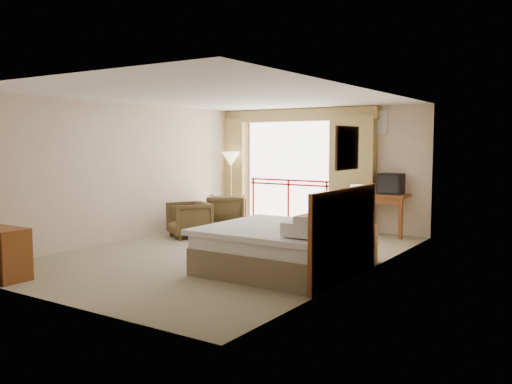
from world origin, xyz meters
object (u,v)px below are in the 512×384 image
Objects in this scene: nightstand at (359,243)px; desk at (378,202)px; table_lamp at (361,195)px; armchair_far at (227,229)px; wastebasket at (346,228)px; armchair_near at (189,237)px; floor_lamp at (231,162)px; side_table at (188,217)px; tv at (391,184)px; bed at (285,247)px.

nightstand is 2.87m from desk.
table_lamp reaches higher than armchair_far.
desk is 4.05× the size of wastebasket.
floor_lamp is (-0.49, 2.13, 1.47)m from armchair_near.
armchair_near is 1.58× the size of side_table.
armchair_far is at bearing -177.13° from tv.
wastebasket is (-0.47, -0.58, -0.51)m from desk.
nightstand is 1.87× the size of wastebasket.
armchair_far is (-3.07, -1.19, -0.68)m from desk.
table_lamp is at bearing -71.29° from desk.
desk reaches higher than armchair_far.
wastebasket is at bearing 122.65° from nightstand.
desk is 1.69× the size of armchair_near.
bed is 4.21m from armchair_far.
bed reaches higher than armchair_far.
wastebasket is at bearing 99.03° from bed.
wastebasket is at bearing -161.84° from tv.
side_table is at bearing -152.46° from wastebasket.
floor_lamp is (-0.16, 1.78, 1.13)m from side_table.
side_table is 0.29× the size of floor_lamp.
nightstand is 5.08m from floor_lamp.
desk reaches higher than side_table.
side_table is at bearing 38.26° from armchair_far.
armchair_near reaches higher than wastebasket.
tv is at bearing 99.35° from table_lamp.
armchair_far reaches higher than wastebasket.
tv is at bearing 67.58° from armchair_near.
table_lamp is 2.67m from tv.
wastebasket is at bearing -125.53° from desk.
nightstand is 1.30× the size of tv.
table_lamp is at bearing -60.50° from wastebasket.
armchair_near is at bearing -47.19° from side_table.
bed is at bearing -117.84° from table_lamp.
tv is 0.28× the size of floor_lamp.
floor_lamp reaches higher than nightstand.
nightstand reaches higher than side_table.
armchair_near is (-3.82, 0.24, -1.09)m from table_lamp.
floor_lamp is at bearing 135.16° from bed.
nightstand reaches higher than armchair_far.
armchair_far is (-3.80, 1.52, -1.09)m from table_lamp.
wastebasket is 3.38m from floor_lamp.
armchair_near is at bearing 57.73° from armchair_far.
side_table is (-0.32, 0.35, 0.34)m from armchair_near.
table_lamp is 0.36× the size of floor_lamp.
bed is at bearing -115.10° from nightstand.
armchair_far is at bearing -155.36° from desk.
nightstand is at bearing -29.27° from floor_lamp.
floor_lamp is at bearing 151.24° from table_lamp.
floor_lamp is at bearing 135.23° from armchair_near.
floor_lamp reaches higher than tv.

